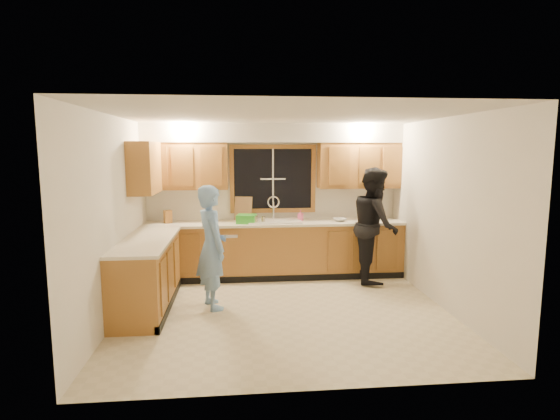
# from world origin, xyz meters

# --- Properties ---
(floor) EXTENTS (4.20, 4.20, 0.00)m
(floor) POSITION_xyz_m (0.00, 0.00, 0.00)
(floor) COLOR beige
(floor) RESTS_ON ground
(ceiling) EXTENTS (4.20, 4.20, 0.00)m
(ceiling) POSITION_xyz_m (0.00, 0.00, 2.50)
(ceiling) COLOR silver
(wall_back) EXTENTS (4.20, 0.00, 4.20)m
(wall_back) POSITION_xyz_m (0.00, 1.90, 1.25)
(wall_back) COLOR silver
(wall_back) RESTS_ON ground
(wall_left) EXTENTS (0.00, 3.80, 3.80)m
(wall_left) POSITION_xyz_m (-2.10, 0.00, 1.25)
(wall_left) COLOR silver
(wall_left) RESTS_ON ground
(wall_right) EXTENTS (0.00, 3.80, 3.80)m
(wall_right) POSITION_xyz_m (2.10, 0.00, 1.25)
(wall_right) COLOR silver
(wall_right) RESTS_ON ground
(base_cabinets_back) EXTENTS (4.20, 0.60, 0.88)m
(base_cabinets_back) POSITION_xyz_m (0.00, 1.60, 0.44)
(base_cabinets_back) COLOR #AC7132
(base_cabinets_back) RESTS_ON ground
(base_cabinets_left) EXTENTS (0.60, 1.90, 0.88)m
(base_cabinets_left) POSITION_xyz_m (-1.80, 0.35, 0.44)
(base_cabinets_left) COLOR #AC7132
(base_cabinets_left) RESTS_ON ground
(countertop_back) EXTENTS (4.20, 0.63, 0.04)m
(countertop_back) POSITION_xyz_m (0.00, 1.58, 0.90)
(countertop_back) COLOR #EFE4C9
(countertop_back) RESTS_ON base_cabinets_back
(countertop_left) EXTENTS (0.63, 1.90, 0.04)m
(countertop_left) POSITION_xyz_m (-1.79, 0.35, 0.90)
(countertop_left) COLOR #EFE4C9
(countertop_left) RESTS_ON base_cabinets_left
(upper_cabinets_left) EXTENTS (1.35, 0.33, 0.75)m
(upper_cabinets_left) POSITION_xyz_m (-1.43, 1.73, 1.83)
(upper_cabinets_left) COLOR #AC7132
(upper_cabinets_left) RESTS_ON wall_back
(upper_cabinets_right) EXTENTS (1.35, 0.33, 0.75)m
(upper_cabinets_right) POSITION_xyz_m (1.43, 1.73, 1.83)
(upper_cabinets_right) COLOR #AC7132
(upper_cabinets_right) RESTS_ON wall_back
(upper_cabinets_return) EXTENTS (0.33, 0.90, 0.75)m
(upper_cabinets_return) POSITION_xyz_m (-1.94, 1.12, 1.83)
(upper_cabinets_return) COLOR #AC7132
(upper_cabinets_return) RESTS_ON wall_left
(soffit) EXTENTS (4.20, 0.35, 0.30)m
(soffit) POSITION_xyz_m (0.00, 1.72, 2.35)
(soffit) COLOR silver
(soffit) RESTS_ON wall_back
(window_frame) EXTENTS (1.44, 0.03, 1.14)m
(window_frame) POSITION_xyz_m (0.00, 1.89, 1.60)
(window_frame) COLOR black
(window_frame) RESTS_ON wall_back
(sink) EXTENTS (0.86, 0.52, 0.57)m
(sink) POSITION_xyz_m (0.00, 1.60, 0.86)
(sink) COLOR white
(sink) RESTS_ON countertop_back
(dishwasher) EXTENTS (0.60, 0.56, 0.82)m
(dishwasher) POSITION_xyz_m (-0.85, 1.59, 0.41)
(dishwasher) COLOR silver
(dishwasher) RESTS_ON floor
(stove) EXTENTS (0.58, 0.75, 0.90)m
(stove) POSITION_xyz_m (-1.80, -0.22, 0.45)
(stove) COLOR silver
(stove) RESTS_ON floor
(man) EXTENTS (0.58, 0.70, 1.63)m
(man) POSITION_xyz_m (-0.94, 0.26, 0.82)
(man) COLOR #79A7E4
(man) RESTS_ON floor
(woman) EXTENTS (0.82, 0.98, 1.82)m
(woman) POSITION_xyz_m (1.56, 1.23, 0.91)
(woman) COLOR black
(woman) RESTS_ON floor
(knife_block) EXTENTS (0.14, 0.14, 0.21)m
(knife_block) POSITION_xyz_m (-1.71, 1.63, 1.02)
(knife_block) COLOR #9F672B
(knife_block) RESTS_ON countertop_back
(cutting_board) EXTENTS (0.31, 0.18, 0.39)m
(cutting_board) POSITION_xyz_m (-0.50, 1.82, 1.12)
(cutting_board) COLOR tan
(cutting_board) RESTS_ON countertop_back
(dish_crate) EXTENTS (0.34, 0.32, 0.14)m
(dish_crate) POSITION_xyz_m (-0.46, 1.51, 0.99)
(dish_crate) COLOR green
(dish_crate) RESTS_ON countertop_back
(soap_bottle) EXTENTS (0.11, 0.11, 0.18)m
(soap_bottle) POSITION_xyz_m (0.44, 1.66, 1.01)
(soap_bottle) COLOR #F05B8F
(soap_bottle) RESTS_ON countertop_back
(bowl) EXTENTS (0.25, 0.25, 0.05)m
(bowl) POSITION_xyz_m (1.07, 1.54, 0.95)
(bowl) COLOR silver
(bowl) RESTS_ON countertop_back
(can_left) EXTENTS (0.08, 0.08, 0.11)m
(can_left) POSITION_xyz_m (-0.19, 1.46, 0.97)
(can_left) COLOR #BDB491
(can_left) RESTS_ON countertop_back
(can_right) EXTENTS (0.08, 0.08, 0.12)m
(can_right) POSITION_xyz_m (-0.32, 1.43, 0.98)
(can_right) COLOR #BDB491
(can_right) RESTS_ON countertop_back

